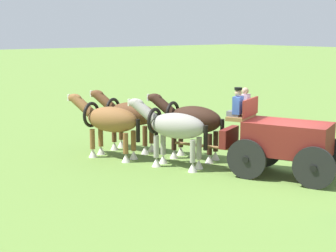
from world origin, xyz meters
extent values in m
plane|color=olive|center=(0.00, 0.00, 0.00)|extent=(220.00, 220.00, 0.00)
cube|color=maroon|center=(0.00, 0.00, 1.23)|extent=(2.90, 2.30, 1.01)
cube|color=brown|center=(1.41, 0.59, 1.78)|extent=(1.01, 1.40, 0.12)
cube|color=maroon|center=(1.77, 0.74, 1.07)|extent=(0.66, 1.14, 0.60)
cube|color=maroon|center=(1.13, 0.47, 2.11)|extent=(0.55, 1.20, 0.55)
cube|color=black|center=(0.00, 0.00, 0.62)|extent=(2.65, 1.23, 0.16)
cylinder|color=black|center=(0.63, 1.14, 0.62)|extent=(1.18, 0.56, 1.25)
cylinder|color=black|center=(0.63, 1.14, 0.62)|extent=(0.25, 0.24, 0.20)
cylinder|color=black|center=(1.25, -0.35, 0.62)|extent=(1.18, 0.56, 1.25)
cylinder|color=black|center=(1.25, -0.35, 0.62)|extent=(0.25, 0.24, 0.20)
cylinder|color=black|center=(-1.25, 0.35, 0.62)|extent=(1.18, 0.56, 1.25)
cylinder|color=black|center=(-1.25, 0.35, 0.62)|extent=(0.25, 0.24, 0.20)
cylinder|color=black|center=(-0.63, -1.14, 0.62)|extent=(1.18, 0.56, 1.25)
cylinder|color=black|center=(-0.63, -1.14, 0.62)|extent=(0.25, 0.24, 0.20)
cylinder|color=brown|center=(2.37, 1.00, 0.67)|extent=(2.44, 1.10, 0.10)
cube|color=slate|center=(1.40, 0.92, 1.92)|extent=(0.49, 0.45, 0.16)
cube|color=#334C99|center=(1.28, 0.88, 2.19)|extent=(0.36, 0.42, 0.55)
sphere|color=tan|center=(1.28, 0.88, 2.58)|extent=(0.22, 0.22, 0.22)
cylinder|color=black|center=(1.28, 0.88, 2.71)|extent=(0.24, 0.24, 0.08)
cube|color=#BCB293|center=(1.64, 0.35, 1.92)|extent=(0.49, 0.45, 0.16)
cube|color=silver|center=(1.53, 0.30, 2.19)|extent=(0.36, 0.42, 0.55)
sphere|color=tan|center=(1.53, 0.30, 2.58)|extent=(0.22, 0.22, 0.22)
ellipsoid|color=#9E998E|center=(2.95, 1.94, 1.41)|extent=(2.11, 1.52, 0.84)
cylinder|color=#9E998E|center=(3.49, 2.42, 0.68)|extent=(0.18, 0.18, 0.74)
cone|color=silver|center=(3.49, 2.42, 0.16)|extent=(0.30, 0.30, 0.32)
cylinder|color=#9E998E|center=(3.67, 1.99, 0.68)|extent=(0.18, 0.18, 0.74)
cone|color=silver|center=(3.67, 1.99, 0.16)|extent=(0.30, 0.30, 0.32)
cylinder|color=#9E998E|center=(2.24, 1.90, 0.68)|extent=(0.18, 0.18, 0.74)
cone|color=silver|center=(2.24, 1.90, 0.16)|extent=(0.30, 0.30, 0.32)
cylinder|color=#9E998E|center=(2.42, 1.47, 0.68)|extent=(0.18, 0.18, 0.74)
cone|color=silver|center=(2.42, 1.47, 0.16)|extent=(0.30, 0.30, 0.32)
cylinder|color=#9E998E|center=(4.09, 2.42, 1.80)|extent=(1.01, 0.70, 0.81)
ellipsoid|color=#9E998E|center=(4.43, 2.56, 2.05)|extent=(0.65, 0.47, 0.32)
cube|color=silver|center=(4.69, 2.67, 2.05)|extent=(0.09, 0.12, 0.24)
torus|color=black|center=(3.75, 2.28, 1.51)|extent=(0.45, 0.86, 0.88)
cylinder|color=black|center=(2.02, 1.55, 1.11)|extent=(0.14, 0.14, 0.80)
ellipsoid|color=#331E14|center=(3.46, 0.74, 1.42)|extent=(2.19, 1.64, 0.95)
cylinder|color=#331E14|center=(3.99, 1.25, 0.66)|extent=(0.18, 0.18, 0.71)
cone|color=silver|center=(3.99, 1.25, 0.15)|extent=(0.30, 0.30, 0.31)
cylinder|color=#331E14|center=(4.19, 0.77, 0.66)|extent=(0.18, 0.18, 0.71)
cone|color=silver|center=(4.19, 0.77, 0.15)|extent=(0.30, 0.30, 0.31)
cylinder|color=#331E14|center=(2.72, 0.72, 0.66)|extent=(0.18, 0.18, 0.71)
cone|color=silver|center=(2.72, 0.72, 0.15)|extent=(0.30, 0.30, 0.31)
cylinder|color=#331E14|center=(2.92, 0.24, 0.66)|extent=(0.18, 0.18, 0.71)
cone|color=silver|center=(2.92, 0.24, 0.15)|extent=(0.30, 0.30, 0.31)
cylinder|color=#331E14|center=(4.61, 1.23, 1.82)|extent=(1.01, 0.70, 0.81)
ellipsoid|color=#331E14|center=(4.95, 1.37, 2.08)|extent=(0.65, 0.47, 0.32)
cube|color=silver|center=(5.21, 1.48, 2.08)|extent=(0.09, 0.12, 0.24)
torus|color=black|center=(4.27, 1.09, 1.52)|extent=(0.49, 0.94, 0.97)
cylinder|color=black|center=(2.50, 0.34, 1.12)|extent=(0.14, 0.14, 0.80)
ellipsoid|color=brown|center=(5.35, 2.95, 1.40)|extent=(2.22, 1.61, 0.90)
cylinder|color=brown|center=(5.91, 3.45, 0.66)|extent=(0.18, 0.18, 0.71)
cone|color=silver|center=(5.91, 3.45, 0.15)|extent=(0.30, 0.30, 0.31)
cylinder|color=brown|center=(6.10, 3.00, 0.66)|extent=(0.18, 0.18, 0.71)
cone|color=silver|center=(6.10, 3.00, 0.15)|extent=(0.30, 0.30, 0.31)
cylinder|color=brown|center=(4.60, 2.90, 0.66)|extent=(0.18, 0.18, 0.71)
cone|color=silver|center=(4.60, 2.90, 0.15)|extent=(0.30, 0.30, 0.31)
cylinder|color=brown|center=(4.79, 2.45, 0.66)|extent=(0.18, 0.18, 0.71)
cone|color=silver|center=(4.79, 2.45, 0.15)|extent=(0.30, 0.30, 0.31)
cylinder|color=brown|center=(6.53, 3.44, 1.79)|extent=(1.01, 0.70, 0.81)
ellipsoid|color=brown|center=(6.87, 3.59, 2.05)|extent=(0.65, 0.47, 0.32)
cube|color=silver|center=(7.13, 3.69, 2.05)|extent=(0.09, 0.12, 0.24)
torus|color=black|center=(6.19, 3.30, 1.50)|extent=(0.47, 0.90, 0.93)
cylinder|color=black|center=(4.37, 2.54, 1.10)|extent=(0.14, 0.14, 0.80)
ellipsoid|color=brown|center=(5.85, 1.75, 1.41)|extent=(2.14, 1.55, 0.86)
cylinder|color=brown|center=(6.40, 2.23, 0.68)|extent=(0.18, 0.18, 0.73)
cone|color=silver|center=(6.40, 2.23, 0.16)|extent=(0.30, 0.30, 0.31)
cylinder|color=brown|center=(6.58, 1.80, 0.68)|extent=(0.18, 0.18, 0.73)
cone|color=silver|center=(6.58, 1.80, 0.16)|extent=(0.30, 0.30, 0.31)
cylinder|color=brown|center=(5.13, 1.70, 0.68)|extent=(0.18, 0.18, 0.73)
cone|color=silver|center=(5.13, 1.70, 0.16)|extent=(0.30, 0.30, 0.31)
cylinder|color=brown|center=(5.31, 1.27, 0.68)|extent=(0.18, 0.18, 0.73)
cone|color=silver|center=(5.31, 1.27, 0.16)|extent=(0.30, 0.30, 0.31)
cylinder|color=brown|center=(7.01, 2.23, 1.80)|extent=(1.01, 0.70, 0.81)
ellipsoid|color=brown|center=(7.35, 2.38, 2.06)|extent=(0.65, 0.47, 0.32)
cube|color=silver|center=(7.61, 2.48, 2.06)|extent=(0.09, 0.12, 0.24)
torus|color=black|center=(6.67, 2.09, 1.51)|extent=(0.46, 0.87, 0.89)
cylinder|color=black|center=(4.90, 1.35, 1.11)|extent=(0.14, 0.14, 0.80)
camera|label=1|loc=(-9.60, 12.25, 4.49)|focal=54.01mm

